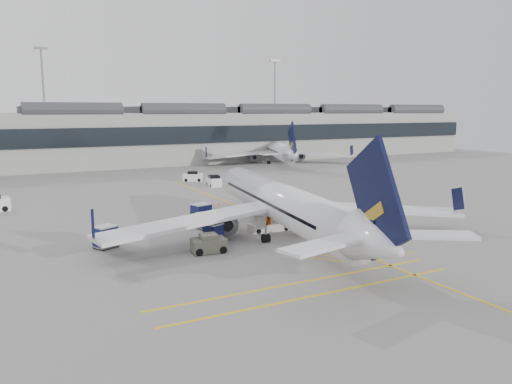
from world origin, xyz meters
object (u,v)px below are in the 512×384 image
ramp_agent_a (234,219)px  ramp_agent_b (267,223)px  belt_loader (268,225)px  airliner_main (284,205)px  pushback_tug (209,244)px  baggage_cart_a (201,212)px

ramp_agent_a → ramp_agent_b: 3.58m
ramp_agent_a → belt_loader: bearing=-93.8°
airliner_main → belt_loader: bearing=107.0°
airliner_main → ramp_agent_a: 5.96m
belt_loader → ramp_agent_b: bearing=-124.0°
belt_loader → ramp_agent_a: 3.53m
ramp_agent_a → ramp_agent_b: size_ratio=1.04×
ramp_agent_b → pushback_tug: ramp_agent_b is taller
airliner_main → ramp_agent_b: bearing=115.5°
ramp_agent_a → pushback_tug: bearing=179.5°
pushback_tug → baggage_cart_a: bearing=78.3°
baggage_cart_a → pushback_tug: baggage_cart_a is taller
airliner_main → ramp_agent_a: airliner_main is taller
pushback_tug → ramp_agent_b: bearing=33.6°
baggage_cart_a → ramp_agent_a: bearing=-82.3°
baggage_cart_a → ramp_agent_a: size_ratio=1.19×
ramp_agent_a → pushback_tug: (-5.40, -6.64, -0.25)m
airliner_main → ramp_agent_a: bearing=130.6°
airliner_main → pushback_tug: 8.82m
belt_loader → baggage_cart_a: bearing=127.0°
ramp_agent_a → pushback_tug: ramp_agent_a is taller
airliner_main → baggage_cart_a: bearing=127.3°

